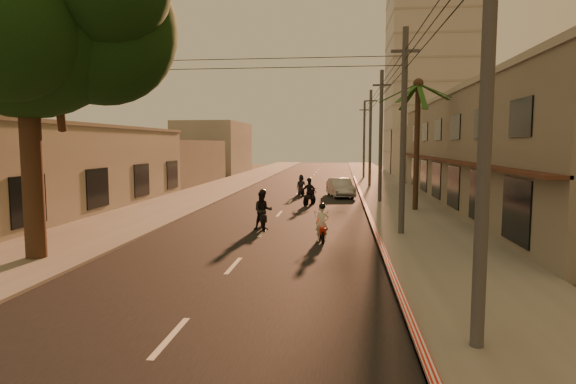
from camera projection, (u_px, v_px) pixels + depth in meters
name	position (u px, v px, depth m)	size (l,w,h in m)	color
ground	(218.00, 283.00, 14.04)	(160.00, 160.00, 0.00)	#383023
road	(290.00, 202.00, 33.82)	(10.00, 140.00, 0.02)	black
sidewalk_right	(399.00, 202.00, 33.00)	(5.00, 140.00, 0.12)	slate
sidewalk_left	(187.00, 200.00, 34.63)	(5.00, 140.00, 0.12)	slate
curb_stripe	(367.00, 211.00, 28.31)	(0.20, 60.00, 0.20)	red
shophouse_row	(509.00, 150.00, 29.96)	(8.80, 34.20, 7.30)	gray
left_building	(51.00, 168.00, 29.15)	(8.20, 24.20, 5.20)	#A7A397
distant_tower	(433.00, 71.00, 66.29)	(12.10, 12.10, 28.00)	#B7B5B2
broadleaf_tree	(37.00, 11.00, 16.04)	(9.60, 8.70, 12.10)	black
palm_tree	(418.00, 91.00, 28.28)	(5.00, 5.00, 8.20)	black
utility_poles	(381.00, 107.00, 32.49)	(1.20, 48.26, 9.00)	#38383A
filler_right	(430.00, 153.00, 56.72)	(8.00, 14.00, 6.00)	#A7A397
filler_left_near	(168.00, 162.00, 48.97)	(8.00, 14.00, 4.40)	#A7A397
filler_left_far	(214.00, 148.00, 66.65)	(8.00, 14.00, 7.00)	#A7A397
scooter_red	(322.00, 224.00, 20.01)	(0.69, 1.65, 1.62)	black
scooter_mid_a	(263.00, 211.00, 22.72)	(1.18, 1.95, 1.94)	black
scooter_mid_b	(309.00, 193.00, 31.82)	(1.28, 1.79, 1.84)	black
scooter_far_a	(301.00, 186.00, 37.62)	(1.06, 1.66, 1.67)	black
parked_car	(340.00, 188.00, 36.84)	(2.35, 4.56, 1.43)	#A7A9AF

